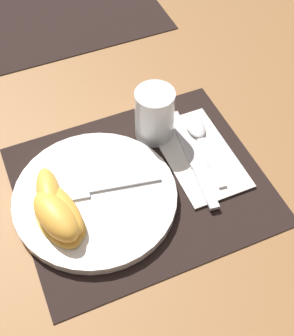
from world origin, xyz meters
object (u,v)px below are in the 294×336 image
(plate, at_px, (96,199))
(spoon, at_px, (199,136))
(citrus_wedge_2, at_px, (56,218))
(knife, at_px, (193,159))
(citrus_wedge_1, at_px, (62,209))
(juice_glass, at_px, (155,117))
(citrus_wedge_0, at_px, (50,198))
(fork, at_px, (94,190))

(plate, xyz_separation_m, spoon, (0.22, 0.06, -0.00))
(plate, xyz_separation_m, citrus_wedge_2, (-0.07, -0.03, 0.03))
(knife, bearing_deg, citrus_wedge_1, -174.31)
(juice_glass, relative_size, spoon, 0.59)
(juice_glass, distance_m, citrus_wedge_2, 0.26)
(juice_glass, bearing_deg, citrus_wedge_0, -158.51)
(plate, bearing_deg, juice_glass, 34.02)
(knife, relative_size, citrus_wedge_0, 1.84)
(knife, xyz_separation_m, citrus_wedge_0, (-0.26, 0.00, 0.03))
(knife, height_order, fork, fork)
(juice_glass, bearing_deg, citrus_wedge_1, -151.56)
(juice_glass, distance_m, fork, 0.17)
(plate, bearing_deg, fork, 82.67)
(plate, relative_size, juice_glass, 2.68)
(juice_glass, xyz_separation_m, citrus_wedge_0, (-0.22, -0.09, -0.01))
(knife, bearing_deg, fork, -179.45)
(juice_glass, relative_size, citrus_wedge_1, 0.80)
(spoon, bearing_deg, citrus_wedge_2, -163.91)
(citrus_wedge_1, bearing_deg, spoon, 13.84)
(citrus_wedge_2, bearing_deg, juice_glass, 30.12)
(juice_glass, relative_size, fork, 0.52)
(fork, bearing_deg, citrus_wedge_0, 176.98)
(citrus_wedge_1, bearing_deg, juice_glass, 28.44)
(juice_glass, distance_m, citrus_wedge_0, 0.24)
(fork, bearing_deg, plate, -97.33)
(spoon, bearing_deg, fork, -168.07)
(citrus_wedge_0, bearing_deg, spoon, 8.31)
(citrus_wedge_0, relative_size, citrus_wedge_1, 0.97)
(juice_glass, xyz_separation_m, citrus_wedge_1, (-0.21, -0.11, -0.01))
(knife, distance_m, spoon, 0.06)
(spoon, distance_m, citrus_wedge_1, 0.29)
(spoon, relative_size, citrus_wedge_0, 1.40)
(plate, relative_size, spoon, 1.57)
(knife, relative_size, fork, 1.15)
(juice_glass, relative_size, citrus_wedge_2, 0.84)
(juice_glass, height_order, citrus_wedge_1, juice_glass)
(plate, height_order, fork, fork)
(citrus_wedge_2, bearing_deg, citrus_wedge_0, 88.15)
(knife, relative_size, spoon, 1.31)
(citrus_wedge_0, bearing_deg, citrus_wedge_2, -91.85)
(citrus_wedge_0, distance_m, citrus_wedge_1, 0.03)
(citrus_wedge_2, bearing_deg, fork, 27.48)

